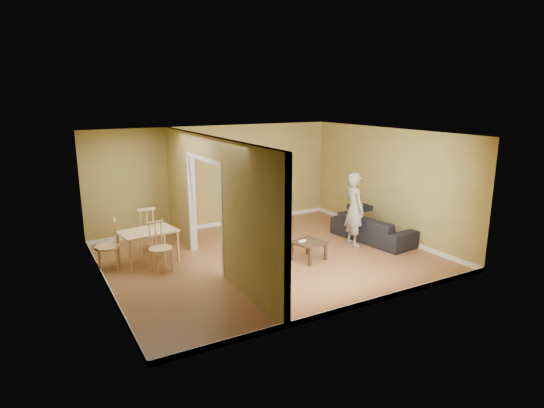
{
  "coord_description": "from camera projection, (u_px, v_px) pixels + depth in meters",
  "views": [
    {
      "loc": [
        -4.36,
        -7.92,
        3.35
      ],
      "look_at": [
        0.2,
        0.2,
        1.1
      ],
      "focal_mm": 30.0,
      "sensor_mm": 36.0,
      "label": 1
    }
  ],
  "objects": [
    {
      "name": "room_shell",
      "position": [
        268.0,
        198.0,
        9.27
      ],
      "size": [
        6.5,
        6.5,
        6.5
      ],
      "color": "brown",
      "rests_on": "ground"
    },
    {
      "name": "partition",
      "position": [
        214.0,
        204.0,
        8.7
      ],
      "size": [
        0.22,
        5.5,
        2.6
      ],
      "primitive_type": null,
      "color": "#AB8D47",
      "rests_on": "ground"
    },
    {
      "name": "wall_speaker",
      "position": [
        269.0,
        150.0,
        12.13
      ],
      "size": [
        0.1,
        0.1,
        0.1
      ],
      "primitive_type": "cube",
      "color": "black",
      "rests_on": "room_shell"
    },
    {
      "name": "sofa",
      "position": [
        373.0,
        224.0,
        10.63
      ],
      "size": [
        2.15,
        1.11,
        0.78
      ],
      "primitive_type": "imported",
      "rotation": [
        0.0,
        0.0,
        1.69
      ],
      "color": "black",
      "rests_on": "ground"
    },
    {
      "name": "person",
      "position": [
        355.0,
        203.0,
        10.18
      ],
      "size": [
        0.8,
        0.67,
        1.97
      ],
      "primitive_type": "imported",
      "rotation": [
        0.0,
        0.0,
        1.41
      ],
      "color": "slate",
      "rests_on": "ground"
    },
    {
      "name": "bookshelf",
      "position": [
        260.0,
        188.0,
        12.14
      ],
      "size": [
        0.77,
        0.34,
        1.82
      ],
      "color": "white",
      "rests_on": "ground"
    },
    {
      "name": "paper_box_navy_a",
      "position": [
        261.0,
        204.0,
        12.18
      ],
      "size": [
        0.42,
        0.27,
        0.21
      ],
      "primitive_type": "cube",
      "color": "navy",
      "rests_on": "bookshelf"
    },
    {
      "name": "paper_box_navy_b",
      "position": [
        262.0,
        177.0,
        12.04
      ],
      "size": [
        0.46,
        0.3,
        0.24
      ],
      "primitive_type": "cube",
      "color": "navy",
      "rests_on": "bookshelf"
    },
    {
      "name": "paper_box_navy_c",
      "position": [
        261.0,
        169.0,
        11.97
      ],
      "size": [
        0.45,
        0.3,
        0.23
      ],
      "primitive_type": "cube",
      "color": "navy",
      "rests_on": "bookshelf"
    },
    {
      "name": "coffee_table",
      "position": [
        309.0,
        244.0,
        9.37
      ],
      "size": [
        0.6,
        0.6,
        0.4
      ],
      "rotation": [
        0.0,
        0.0,
        0.27
      ],
      "color": "#372515",
      "rests_on": "ground"
    },
    {
      "name": "game_controller",
      "position": [
        302.0,
        241.0,
        9.36
      ],
      "size": [
        0.16,
        0.04,
        0.03
      ],
      "primitive_type": "cube",
      "color": "white",
      "rests_on": "coffee_table"
    },
    {
      "name": "dining_table",
      "position": [
        148.0,
        234.0,
        9.17
      ],
      "size": [
        1.09,
        0.72,
        0.68
      ],
      "rotation": [
        0.0,
        0.0,
        0.17
      ],
      "color": "#D7B379",
      "rests_on": "ground"
    },
    {
      "name": "chair_left",
      "position": [
        107.0,
        245.0,
        8.8
      ],
      "size": [
        0.53,
        0.53,
        1.0
      ],
      "primitive_type": null,
      "rotation": [
        0.0,
        0.0,
        -1.74
      ],
      "color": "tan",
      "rests_on": "ground"
    },
    {
      "name": "chair_near",
      "position": [
        160.0,
        247.0,
        8.74
      ],
      "size": [
        0.52,
        0.52,
        0.97
      ],
      "primitive_type": null,
      "rotation": [
        0.0,
        0.0,
        0.18
      ],
      "color": "#D3B08A",
      "rests_on": "ground"
    },
    {
      "name": "chair_far",
      "position": [
        146.0,
        229.0,
        9.81
      ],
      "size": [
        0.48,
        0.48,
        1.04
      ],
      "primitive_type": null,
      "rotation": [
        0.0,
        0.0,
        3.15
      ],
      "color": "tan",
      "rests_on": "ground"
    }
  ]
}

